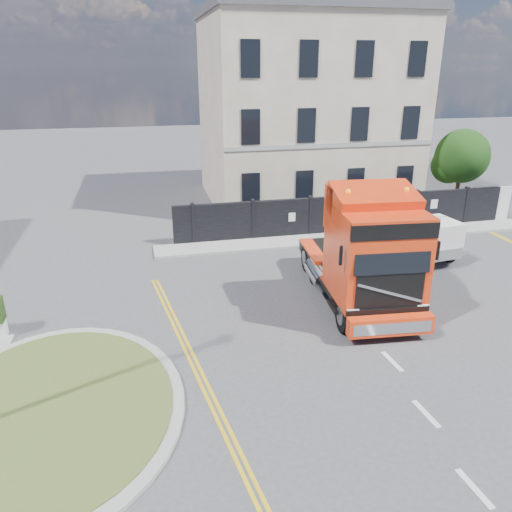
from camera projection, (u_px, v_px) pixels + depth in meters
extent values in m
plane|color=#424244|center=(282.00, 327.00, 17.01)|extent=(120.00, 120.00, 0.00)
cylinder|color=gray|center=(51.00, 411.00, 12.80)|extent=(6.80, 6.80, 0.12)
cylinder|color=#364D1E|center=(51.00, 408.00, 12.77)|extent=(6.20, 6.20, 0.05)
cube|color=black|center=(346.00, 214.00, 26.08)|extent=(18.00, 0.25, 2.00)
cube|color=silver|center=(488.00, 205.00, 27.85)|extent=(2.60, 0.12, 2.00)
cube|color=beige|center=(304.00, 113.00, 31.27)|extent=(12.00, 10.00, 11.00)
cube|color=#49494E|center=(308.00, 11.00, 29.19)|extent=(12.30, 10.30, 0.50)
cylinder|color=#382619|center=(457.00, 189.00, 30.51)|extent=(0.24, 0.24, 2.40)
sphere|color=black|center=(462.00, 156.00, 29.78)|extent=(3.20, 3.20, 3.20)
sphere|color=black|center=(449.00, 165.00, 30.26)|extent=(2.20, 2.20, 2.20)
cube|color=gray|center=(352.00, 237.00, 25.60)|extent=(20.00, 1.60, 0.12)
cube|color=black|center=(354.00, 273.00, 19.21)|extent=(3.36, 7.25, 0.50)
cube|color=red|center=(375.00, 253.00, 16.84)|extent=(3.04, 3.14, 3.13)
cube|color=red|center=(366.00, 207.00, 17.46)|extent=(2.87, 1.25, 1.56)
cube|color=black|center=(393.00, 256.00, 15.36)|extent=(2.45, 0.29, 1.17)
cube|color=red|center=(390.00, 325.00, 15.84)|extent=(2.82, 0.64, 0.61)
cylinder|color=black|center=(345.00, 316.00, 16.52)|extent=(0.46, 1.19, 1.16)
cylinder|color=gray|center=(345.00, 316.00, 16.52)|extent=(0.45, 0.67, 0.64)
cylinder|color=black|center=(414.00, 311.00, 16.83)|extent=(0.46, 1.19, 1.16)
cylinder|color=gray|center=(414.00, 311.00, 16.83)|extent=(0.45, 0.67, 0.64)
cylinder|color=black|center=(316.00, 270.00, 20.18)|extent=(0.46, 1.19, 1.16)
cylinder|color=gray|center=(316.00, 270.00, 20.18)|extent=(0.45, 0.67, 0.64)
cylinder|color=black|center=(373.00, 267.00, 20.49)|extent=(0.46, 1.19, 1.16)
cylinder|color=gray|center=(373.00, 267.00, 20.49)|extent=(0.45, 0.67, 0.64)
cylinder|color=black|center=(308.00, 258.00, 21.42)|extent=(0.46, 1.19, 1.16)
cylinder|color=gray|center=(308.00, 258.00, 21.42)|extent=(0.45, 0.67, 0.64)
cylinder|color=black|center=(362.00, 255.00, 21.73)|extent=(0.46, 1.19, 1.16)
cylinder|color=gray|center=(362.00, 255.00, 21.73)|extent=(0.45, 0.67, 0.64)
cube|color=slate|center=(414.00, 238.00, 23.47)|extent=(2.44, 4.99, 0.25)
cube|color=silver|center=(433.00, 235.00, 21.87)|extent=(2.09, 2.01, 1.30)
cylinder|color=black|center=(411.00, 258.00, 22.04)|extent=(0.25, 0.70, 0.70)
cylinder|color=black|center=(449.00, 255.00, 22.43)|extent=(0.25, 0.70, 0.70)
cylinder|color=black|center=(380.00, 237.00, 24.76)|extent=(0.25, 0.70, 0.70)
cylinder|color=black|center=(415.00, 234.00, 25.16)|extent=(0.25, 0.70, 0.70)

